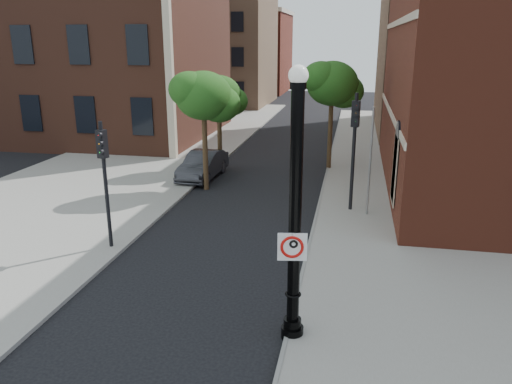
% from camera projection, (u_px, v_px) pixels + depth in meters
% --- Properties ---
extents(ground, '(120.00, 120.00, 0.00)m').
position_uv_depth(ground, '(204.00, 330.00, 12.16)').
color(ground, black).
rests_on(ground, ground).
extents(sidewalk_right, '(8.00, 60.00, 0.12)m').
position_uv_depth(sidewalk_right, '(416.00, 211.00, 20.41)').
color(sidewalk_right, gray).
rests_on(sidewalk_right, ground).
extents(sidewalk_left, '(10.00, 50.00, 0.12)m').
position_uv_depth(sidewalk_left, '(149.00, 154.00, 30.70)').
color(sidewalk_left, gray).
rests_on(sidewalk_left, ground).
extents(curb_edge, '(0.10, 60.00, 0.14)m').
position_uv_depth(curb_edge, '(319.00, 205.00, 21.14)').
color(curb_edge, gray).
rests_on(curb_edge, ground).
extents(victorian_building, '(18.60, 14.60, 17.95)m').
position_uv_depth(victorian_building, '(81.00, 11.00, 35.06)').
color(victorian_building, brown).
rests_on(victorian_building, ground).
extents(bg_building_tan_a, '(12.00, 12.00, 12.00)m').
position_uv_depth(bg_building_tan_a, '(214.00, 47.00, 53.91)').
color(bg_building_tan_a, '#9B7255').
rests_on(bg_building_tan_a, ground).
extents(bg_building_red, '(12.00, 12.00, 10.00)m').
position_uv_depth(bg_building_red, '(243.00, 54.00, 67.34)').
color(bg_building_red, maroon).
rests_on(bg_building_red, ground).
extents(lamppost, '(0.53, 0.53, 6.30)m').
position_uv_depth(lamppost, '(295.00, 222.00, 11.01)').
color(lamppost, black).
rests_on(lamppost, ground).
extents(no_parking_sign, '(0.65, 0.15, 0.66)m').
position_uv_depth(no_parking_sign, '(292.00, 247.00, 11.01)').
color(no_parking_sign, white).
rests_on(no_parking_sign, ground).
extents(parked_car, '(1.69, 4.24, 1.37)m').
position_uv_depth(parked_car, '(203.00, 165.00, 25.31)').
color(parked_car, '#2E2E33').
rests_on(parked_car, ground).
extents(traffic_signal_left, '(0.32, 0.37, 4.34)m').
position_uv_depth(traffic_signal_left, '(104.00, 165.00, 15.97)').
color(traffic_signal_left, black).
rests_on(traffic_signal_left, ground).
extents(traffic_signal_right, '(0.34, 0.41, 4.83)m').
position_uv_depth(traffic_signal_right, '(355.00, 134.00, 19.53)').
color(traffic_signal_right, black).
rests_on(traffic_signal_right, ground).
extents(utility_pole, '(0.09, 0.09, 4.37)m').
position_uv_depth(utility_pole, '(370.00, 164.00, 19.29)').
color(utility_pole, '#999999').
rests_on(utility_pole, ground).
extents(street_tree_a, '(3.04, 2.75, 5.47)m').
position_uv_depth(street_tree_a, '(205.00, 97.00, 22.36)').
color(street_tree_a, '#372516').
rests_on(street_tree_a, ground).
extents(street_tree_b, '(2.79, 2.52, 5.03)m').
position_uv_depth(street_tree_b, '(220.00, 96.00, 26.08)').
color(street_tree_b, '#372516').
rests_on(street_tree_b, ground).
extents(street_tree_c, '(3.20, 2.89, 5.76)m').
position_uv_depth(street_tree_c, '(333.00, 85.00, 25.88)').
color(street_tree_c, '#372516').
rests_on(street_tree_c, ground).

